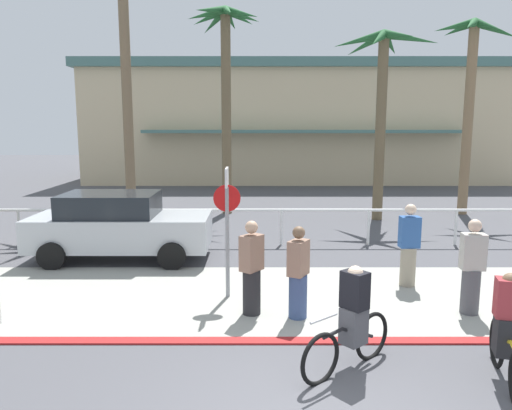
% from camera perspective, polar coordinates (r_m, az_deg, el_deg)
% --- Properties ---
extents(ground_plane, '(80.00, 80.00, 0.00)m').
position_cam_1_polar(ground_plane, '(15.46, 2.75, -3.29)').
color(ground_plane, '#4C4C51').
extents(sidewalk_strip, '(44.00, 4.00, 0.02)m').
position_cam_1_polar(sidewalk_strip, '(9.89, 4.30, -10.58)').
color(sidewalk_strip, '#9E9E93').
rests_on(sidewalk_strip, ground).
extents(curb_paint, '(44.00, 0.24, 0.03)m').
position_cam_1_polar(curb_paint, '(8.04, 5.36, -15.40)').
color(curb_paint, maroon).
rests_on(curb_paint, ground).
extents(building_backdrop, '(25.20, 10.35, 6.92)m').
position_cam_1_polar(building_backdrop, '(31.64, 4.85, 9.48)').
color(building_backdrop, beige).
rests_on(building_backdrop, ground).
extents(rail_fence, '(19.79, 0.08, 1.04)m').
position_cam_1_polar(rail_fence, '(13.82, 3.06, -1.23)').
color(rail_fence, white).
rests_on(rail_fence, ground).
extents(stop_sign_bike_lane, '(0.52, 0.56, 2.56)m').
position_cam_1_polar(stop_sign_bike_lane, '(9.45, -3.25, -1.02)').
color(stop_sign_bike_lane, gray).
rests_on(stop_sign_bike_lane, ground).
extents(palm_tree_1, '(3.36, 3.52, 9.38)m').
position_cam_1_polar(palm_tree_1, '(18.83, -14.91, 19.60)').
color(palm_tree_1, '#756047').
rests_on(palm_tree_1, ground).
extents(palm_tree_2, '(2.72, 3.40, 7.60)m').
position_cam_1_polar(palm_tree_2, '(18.83, -3.48, 16.81)').
color(palm_tree_2, brown).
rests_on(palm_tree_2, ground).
extents(palm_tree_3, '(3.63, 3.00, 6.55)m').
position_cam_1_polar(palm_tree_3, '(18.02, 14.49, 13.72)').
color(palm_tree_3, brown).
rests_on(palm_tree_3, ground).
extents(palm_tree_4, '(3.16, 2.92, 7.15)m').
position_cam_1_polar(palm_tree_4, '(20.13, 23.80, 13.64)').
color(palm_tree_4, '#846B4C').
rests_on(palm_tree_4, ground).
extents(car_silver_1, '(4.40, 2.02, 1.69)m').
position_cam_1_polar(car_silver_1, '(12.79, -15.47, -2.30)').
color(car_silver_1, '#B2B7BC').
rests_on(car_silver_1, ground).
extents(cyclist_black_0, '(1.43, 1.22, 1.50)m').
position_cam_1_polar(cyclist_black_0, '(7.09, 11.13, -13.03)').
color(cyclist_black_0, black).
rests_on(cyclist_black_0, ground).
extents(cyclist_yellow_1, '(0.49, 1.78, 1.50)m').
position_cam_1_polar(cyclist_yellow_1, '(7.43, 27.23, -12.89)').
color(cyclist_yellow_1, black).
rests_on(cyclist_yellow_1, ground).
extents(pedestrian_0, '(0.41, 0.33, 1.76)m').
position_cam_1_polar(pedestrian_0, '(10.77, 17.39, -4.84)').
color(pedestrian_0, gray).
rests_on(pedestrian_0, ground).
extents(pedestrian_1, '(0.44, 0.48, 1.65)m').
position_cam_1_polar(pedestrian_1, '(8.65, 5.02, -8.27)').
color(pedestrian_1, '#384C7A').
rests_on(pedestrian_1, ground).
extents(pedestrian_2, '(0.45, 0.47, 1.72)m').
position_cam_1_polar(pedestrian_2, '(8.78, -0.39, -7.75)').
color(pedestrian_2, '#232326').
rests_on(pedestrian_2, ground).
extents(pedestrian_3, '(0.42, 0.34, 1.74)m').
position_cam_1_polar(pedestrian_3, '(9.59, 23.83, -7.00)').
color(pedestrian_3, '#4C4C51').
rests_on(pedestrian_3, ground).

